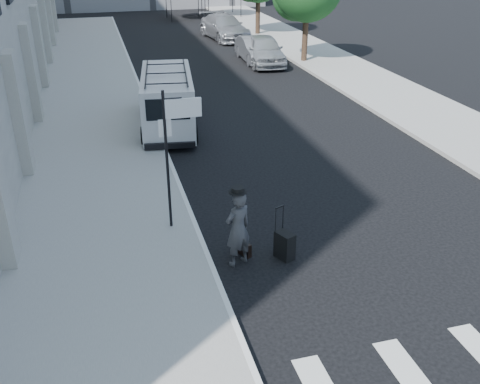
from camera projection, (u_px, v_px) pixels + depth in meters
ground at (315, 287)px, 11.45m from camera, size 120.00×120.00×0.00m
sidewalk_left at (92, 96)px, 24.24m from camera, size 4.50×48.00×0.15m
sidewalk_right at (326, 60)px, 30.84m from camera, size 4.00×56.00×0.15m
sign_pole at (175, 131)px, 12.48m from camera, size 1.03×0.07×3.50m
businessman at (238, 229)px, 11.88m from camera, size 0.78×0.66×1.83m
briefcase at (243, 248)px, 12.54m from camera, size 0.32×0.44×0.34m
suitcase at (285, 245)px, 12.35m from camera, size 0.44×0.53×1.27m
cargo_van at (168, 100)px, 20.17m from camera, size 2.52×5.73×2.11m
parked_car_a at (264, 50)px, 29.92m from camera, size 2.36×4.83×1.59m
parked_car_b at (255, 49)px, 30.57m from camera, size 1.57×4.20×1.37m
parked_car_c at (224, 27)px, 36.79m from camera, size 2.88×5.74×1.60m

